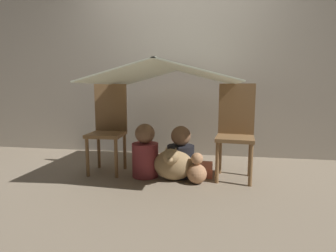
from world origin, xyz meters
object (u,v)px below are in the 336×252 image
object	(u,v)px
chair_right	(236,128)
person_front	(145,153)
person_second	(181,155)
chair_left	(108,125)
dog	(173,164)

from	to	relation	value
chair_right	person_front	distance (m)	0.96
chair_right	person_second	distance (m)	0.62
person_front	chair_left	bearing A→B (deg)	163.91
dog	person_second	bearing A→B (deg)	67.78
person_second	dog	bearing A→B (deg)	-112.22
chair_left	dog	distance (m)	0.85
person_front	dog	bearing A→B (deg)	-14.36
person_front	person_second	size ratio (longest dim) A/B	1.05
chair_right	person_front	size ratio (longest dim) A/B	1.73
chair_left	person_second	world-z (taller)	chair_left
chair_left	dog	world-z (taller)	chair_left
person_front	dog	distance (m)	0.32
chair_left	chair_right	size ratio (longest dim) A/B	1.00
person_second	dog	world-z (taller)	person_second
chair_right	person_second	bearing A→B (deg)	-166.99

